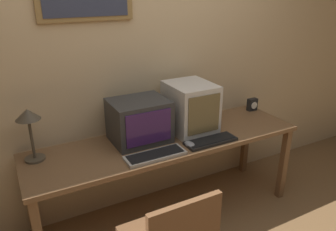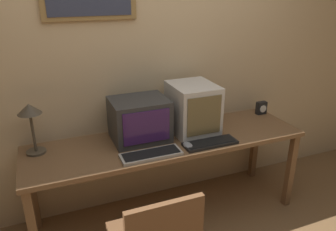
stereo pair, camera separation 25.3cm
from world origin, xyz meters
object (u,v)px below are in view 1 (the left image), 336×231
object	(u,v)px
mouse_near_keyboard	(190,144)
desk_clock	(252,105)
keyboard_side	(211,141)
desk_lamp	(29,121)
monitor_right	(190,107)
keyboard_main	(155,155)
monitor_left	(139,121)

from	to	relation	value
mouse_near_keyboard	desk_clock	xyz separation A→B (m)	(0.94, 0.37, 0.04)
keyboard_side	desk_lamp	bearing A→B (deg)	163.84
monitor_right	mouse_near_keyboard	size ratio (longest dim) A/B	3.68
keyboard_main	desk_clock	world-z (taller)	desk_clock
monitor_right	mouse_near_keyboard	distance (m)	0.36
mouse_near_keyboard	monitor_right	bearing A→B (deg)	58.41
keyboard_side	mouse_near_keyboard	distance (m)	0.18
keyboard_side	desk_lamp	xyz separation A→B (m)	(-1.25, 0.36, 0.28)
keyboard_main	desk_clock	bearing A→B (deg)	17.34
monitor_right	keyboard_side	world-z (taller)	monitor_right
mouse_near_keyboard	keyboard_main	bearing A→B (deg)	-176.58
desk_clock	mouse_near_keyboard	bearing A→B (deg)	-158.54
monitor_right	desk_clock	xyz separation A→B (m)	(0.78, 0.11, -0.14)
keyboard_main	monitor_left	bearing A→B (deg)	87.47
monitor_right	keyboard_side	xyz separation A→B (m)	(0.02, -0.28, -0.19)
keyboard_side	desk_clock	distance (m)	0.85
desk_lamp	desk_clock	bearing A→B (deg)	0.72
monitor_left	desk_clock	bearing A→B (deg)	3.86
monitor_left	keyboard_main	size ratio (longest dim) A/B	0.98
desk_clock	keyboard_side	bearing A→B (deg)	-153.01
keyboard_main	mouse_near_keyboard	world-z (taller)	mouse_near_keyboard
monitor_right	keyboard_main	world-z (taller)	monitor_right
desk_clock	desk_lamp	bearing A→B (deg)	-179.28
keyboard_side	keyboard_main	bearing A→B (deg)	-179.87
keyboard_side	desk_clock	bearing A→B (deg)	26.99
monitor_right	mouse_near_keyboard	xyz separation A→B (m)	(-0.16, -0.26, -0.19)
mouse_near_keyboard	desk_clock	bearing A→B (deg)	21.46
desk_clock	desk_lamp	distance (m)	2.02
mouse_near_keyboard	desk_lamp	distance (m)	1.15
monitor_right	mouse_near_keyboard	world-z (taller)	monitor_right
keyboard_main	mouse_near_keyboard	bearing A→B (deg)	3.42
keyboard_side	mouse_near_keyboard	size ratio (longest dim) A/B	3.82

